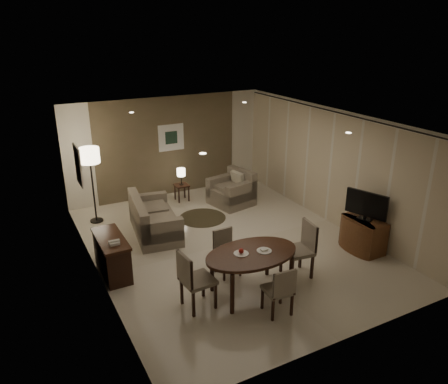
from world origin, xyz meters
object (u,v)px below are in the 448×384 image
dining_table (251,273)px  armchair (231,188)px  console_desk (112,256)px  chair_left (198,279)px  chair_near (277,289)px  chair_right (297,250)px  sofa (155,216)px  side_table (182,193)px  chair_far (228,254)px  floor_lamp (93,186)px  tv_cabinet (363,234)px

dining_table → armchair: (1.65, 3.75, 0.04)m
console_desk → chair_left: (1.00, -1.71, 0.14)m
chair_near → chair_right: size_ratio=0.83×
sofa → armchair: 2.46m
sofa → side_table: (1.30, 1.56, -0.20)m
chair_far → side_table: size_ratio=1.92×
sofa → floor_lamp: (-1.05, 1.28, 0.49)m
chair_right → chair_left: bearing=-82.5°
chair_left → chair_right: bearing=-93.6°
dining_table → chair_far: 0.74m
armchair → floor_lamp: floor_lamp is taller
dining_table → sofa: 3.11m
tv_cabinet → chair_left: size_ratio=0.87×
console_desk → dining_table: 2.66m
chair_right → floor_lamp: bearing=-139.8°
tv_cabinet → chair_far: size_ratio=1.04×
chair_far → chair_left: bearing=-145.0°
chair_far → sofa: size_ratio=0.48×
console_desk → tv_cabinet: bearing=-17.1°
chair_left → sofa: 2.99m
chair_near → sofa: 3.80m
chair_left → armchair: 4.53m
chair_far → sofa: chair_far is taller
console_desk → floor_lamp: size_ratio=0.66×
console_desk → side_table: bearing=47.5°
chair_near → sofa: chair_near is taller
chair_far → floor_lamp: (-1.68, 3.58, 0.48)m
chair_near → sofa: size_ratio=0.49×
chair_left → side_table: bearing=-23.8°
armchair → floor_lamp: 3.48m
console_desk → tv_cabinet: size_ratio=1.33×
floor_lamp → armchair: bearing=-9.5°
sofa → side_table: 2.04m
tv_cabinet → sofa: (-3.60, 2.76, 0.07)m
sofa → dining_table: bearing=-158.9°
chair_far → chair_near: bearing=-84.9°
chair_near → side_table: bearing=-91.4°
console_desk → armchair: 4.14m
floor_lamp → chair_near: bearing=-69.8°
chair_near → armchair: armchair is taller
chair_right → armchair: chair_right is taller
console_desk → chair_near: chair_near is taller
chair_near → chair_far: bearing=-79.6°
console_desk → armchair: (3.64, 1.98, 0.07)m
tv_cabinet → side_table: (-2.30, 4.32, -0.12)m
tv_cabinet → chair_left: (-3.89, -0.21, 0.17)m
tv_cabinet → dining_table: dining_table is taller
tv_cabinet → chair_near: bearing=-161.3°
tv_cabinet → chair_right: (-1.85, -0.17, 0.18)m
dining_table → floor_lamp: size_ratio=0.92×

